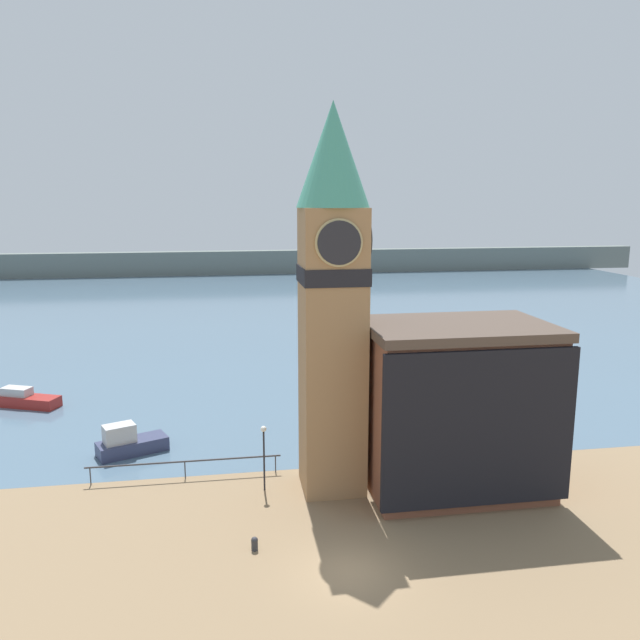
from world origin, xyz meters
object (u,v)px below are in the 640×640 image
(boat_near, at_px, (129,443))
(boat_far, at_px, (26,399))
(pier_building, at_px, (456,407))
(mooring_bollard_near, at_px, (255,543))
(lamp_post, at_px, (264,445))
(clock_tower, at_px, (333,292))

(boat_near, relative_size, boat_far, 0.87)
(pier_building, xyz_separation_m, mooring_bollard_near, (-11.36, -4.73, -4.33))
(mooring_bollard_near, height_order, lamp_post, lamp_post)
(boat_near, height_order, boat_far, boat_near)
(boat_near, relative_size, mooring_bollard_near, 7.08)
(pier_building, height_order, lamp_post, pier_building)
(lamp_post, bearing_deg, pier_building, -6.62)
(clock_tower, relative_size, pier_building, 2.07)
(mooring_bollard_near, relative_size, lamp_post, 0.17)
(pier_building, relative_size, boat_far, 1.90)
(lamp_post, bearing_deg, mooring_bollard_near, -98.49)
(clock_tower, relative_size, lamp_post, 5.54)
(boat_near, distance_m, mooring_bollard_near, 14.32)
(clock_tower, xyz_separation_m, pier_building, (6.70, -1.06, -6.35))
(pier_building, height_order, boat_far, pier_building)
(clock_tower, height_order, mooring_bollard_near, clock_tower)
(boat_near, xyz_separation_m, mooring_bollard_near, (7.22, -12.36, -0.38))
(boat_near, bearing_deg, mooring_bollard_near, -83.14)
(boat_near, xyz_separation_m, boat_far, (-9.23, 10.83, -0.18))
(boat_near, bearing_deg, boat_far, 107.02)
(lamp_post, bearing_deg, clock_tower, -2.30)
(pier_building, xyz_separation_m, lamp_post, (-10.47, 1.21, -2.05))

